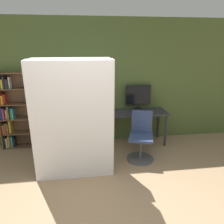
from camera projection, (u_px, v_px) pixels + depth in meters
wall_back at (93, 83)px, 4.77m from camera, size 8.00×0.06×2.70m
desk at (136, 116)px, 4.79m from camera, size 1.36×0.58×0.75m
monitor at (138, 96)px, 4.84m from camera, size 0.56×0.21×0.56m
office_chair at (141, 140)px, 4.21m from camera, size 0.55×0.55×0.94m
bookshelf at (16, 111)px, 4.60m from camera, size 0.83×0.27×1.62m
mattress_near at (73, 122)px, 3.46m from camera, size 1.28×0.33×1.95m
mattress_far at (74, 115)px, 3.83m from camera, size 1.28×0.28×1.95m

